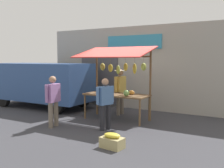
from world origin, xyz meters
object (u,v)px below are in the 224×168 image
(shopper_with_ponytail, at_px, (105,101))
(parked_van, at_px, (40,81))
(vendor_with_sunhat, at_px, (120,88))
(shopper_in_striped_shirt, at_px, (53,98))
(market_stall, at_px, (117,74))
(produce_crate_near, at_px, (112,141))

(shopper_with_ponytail, xyz_separation_m, parked_van, (4.40, -1.71, 0.26))
(vendor_with_sunhat, height_order, shopper_in_striped_shirt, vendor_with_sunhat)
(vendor_with_sunhat, bearing_deg, market_stall, 23.10)
(shopper_with_ponytail, distance_m, produce_crate_near, 1.71)
(produce_crate_near, bearing_deg, market_stall, -63.47)
(shopper_with_ponytail, relative_size, parked_van, 0.34)
(market_stall, xyz_separation_m, produce_crate_near, (-1.27, 2.54, -1.39))
(market_stall, bearing_deg, shopper_with_ponytail, 103.56)
(vendor_with_sunhat, height_order, shopper_with_ponytail, vendor_with_sunhat)
(market_stall, distance_m, shopper_in_striped_shirt, 2.29)
(vendor_with_sunhat, bearing_deg, parked_van, -83.59)
(shopper_with_ponytail, bearing_deg, shopper_in_striped_shirt, 125.53)
(market_stall, height_order, vendor_with_sunhat, market_stall)
(shopper_in_striped_shirt, xyz_separation_m, shopper_with_ponytail, (-1.53, -0.53, -0.03))
(parked_van, distance_m, produce_crate_near, 6.19)
(shopper_with_ponytail, xyz_separation_m, produce_crate_near, (-0.95, 1.24, -0.70))
(vendor_with_sunhat, bearing_deg, shopper_in_striped_shirt, -18.48)
(market_stall, height_order, shopper_in_striped_shirt, market_stall)
(vendor_with_sunhat, xyz_separation_m, produce_crate_near, (-1.54, 3.25, -0.84))
(parked_van, bearing_deg, produce_crate_near, 150.34)
(vendor_with_sunhat, distance_m, shopper_in_striped_shirt, 2.71)
(parked_van, bearing_deg, vendor_with_sunhat, -176.26)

